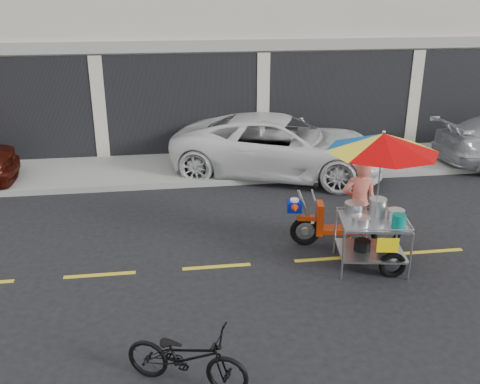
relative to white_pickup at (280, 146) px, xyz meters
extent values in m
plane|color=black|center=(-0.13, -4.70, -0.76)|extent=(90.00, 90.00, 0.00)
cube|color=gray|center=(-0.13, 0.80, -0.68)|extent=(45.00, 3.00, 0.15)
cube|color=beige|center=(-0.13, 5.80, 3.24)|extent=(36.00, 8.00, 8.00)
cube|color=black|center=(-0.13, 1.77, 0.69)|extent=(35.28, 0.06, 2.90)
cube|color=gray|center=(-0.13, 1.75, 2.34)|extent=(36.00, 0.12, 0.30)
cube|color=gold|center=(-0.13, -4.70, -0.76)|extent=(42.00, 0.10, 0.01)
imported|color=white|center=(0.00, 0.00, 0.00)|extent=(6.00, 4.30, 1.52)
imported|color=black|center=(-2.79, -7.58, -0.35)|extent=(1.65, 1.15, 0.82)
torus|color=black|center=(-0.39, -4.08, -0.48)|extent=(0.59, 0.21, 0.58)
torus|color=black|center=(1.10, -4.34, -0.48)|extent=(0.59, 0.21, 0.58)
cylinder|color=#9EA0A5|center=(-0.39, -4.08, -0.48)|extent=(0.15, 0.08, 0.14)
cylinder|color=#9EA0A5|center=(1.10, -4.34, -0.48)|extent=(0.15, 0.08, 0.14)
cube|color=#B32E08|center=(-0.39, -4.08, -0.20)|extent=(0.34, 0.17, 0.08)
cylinder|color=#9EA0A5|center=(-0.39, -4.08, -0.05)|extent=(0.37, 0.11, 0.82)
cube|color=#B32E08|center=(-0.14, -4.13, -0.20)|extent=(0.18, 0.36, 0.61)
cube|color=#B32E08|center=(0.31, -4.20, -0.44)|extent=(0.84, 0.42, 0.08)
cube|color=#B32E08|center=(0.76, -4.28, -0.20)|extent=(0.79, 0.39, 0.40)
cube|color=black|center=(0.66, -4.26, 0.03)|extent=(0.69, 0.35, 0.10)
cylinder|color=#9EA0A5|center=(-0.27, -4.10, 0.25)|extent=(0.13, 0.55, 0.04)
sphere|color=black|center=(-0.18, -3.91, 0.37)|extent=(0.10, 0.10, 0.10)
cylinder|color=white|center=(-0.27, -4.10, -0.27)|extent=(0.14, 0.14, 0.05)
cube|color=#041280|center=(-0.61, -4.04, 0.03)|extent=(0.30, 0.26, 0.20)
cylinder|color=white|center=(-0.61, -4.04, 0.15)|extent=(0.19, 0.19, 0.05)
cone|color=#B32E08|center=(-0.64, -4.21, 0.05)|extent=(0.22, 0.25, 0.18)
torus|color=black|center=(0.76, -5.46, -0.54)|extent=(0.48, 0.18, 0.46)
cylinder|color=#9EA0A5|center=(-0.11, -5.41, -0.33)|extent=(0.04, 0.04, 0.86)
cylinder|color=#9EA0A5|center=(0.05, -4.52, -0.33)|extent=(0.04, 0.04, 0.86)
cylinder|color=#9EA0A5|center=(0.99, -5.60, -0.33)|extent=(0.04, 0.04, 0.86)
cylinder|color=#9EA0A5|center=(1.14, -4.71, -0.33)|extent=(0.04, 0.04, 0.86)
cube|color=#9EA0A5|center=(0.52, -5.06, -0.46)|extent=(1.25, 1.09, 0.03)
cube|color=#9EA0A5|center=(0.52, -5.06, 0.10)|extent=(1.25, 1.09, 0.04)
cylinder|color=#9EA0A5|center=(0.44, -5.51, 0.16)|extent=(1.10, 0.21, 0.02)
cylinder|color=#9EA0A5|center=(0.60, -4.61, 0.16)|extent=(1.10, 0.21, 0.02)
cylinder|color=#9EA0A5|center=(-0.03, -4.97, 0.16)|extent=(0.18, 0.90, 0.02)
cylinder|color=#9EA0A5|center=(1.07, -5.15, 0.16)|extent=(0.18, 0.90, 0.02)
cylinder|color=#9EA0A5|center=(0.60, -4.61, -0.46)|extent=(0.17, 0.75, 0.04)
cylinder|color=#9EA0A5|center=(0.60, -4.61, 0.05)|extent=(0.17, 0.75, 0.04)
cube|color=yellow|center=(0.59, -5.56, -0.10)|extent=(0.35, 0.08, 0.25)
cylinder|color=#B7B7BC|center=(0.25, -4.81, 0.23)|extent=(0.38, 0.38, 0.22)
cylinder|color=#B7B7BC|center=(0.66, -4.86, 0.27)|extent=(0.34, 0.34, 0.29)
cylinder|color=#B7B7BC|center=(0.91, -5.08, 0.20)|extent=(0.32, 0.32, 0.16)
cylinder|color=#B7B7BC|center=(0.24, -5.20, 0.18)|extent=(0.35, 0.35, 0.13)
cylinder|color=#077065|center=(0.82, -5.37, 0.23)|extent=(0.26, 0.26, 0.22)
cylinder|color=black|center=(0.37, -5.03, -0.35)|extent=(0.33, 0.33, 0.18)
cylinder|color=black|center=(0.77, -5.10, -0.36)|extent=(0.28, 0.28, 0.16)
cylinder|color=#9EA0A5|center=(0.59, -4.97, 0.86)|extent=(0.03, 0.03, 1.52)
sphere|color=#9EA0A5|center=(0.59, -4.97, 1.64)|extent=(0.06, 0.06, 0.06)
imported|color=#EA6F5A|center=(0.56, -4.25, 0.10)|extent=(0.69, 0.51, 1.71)
camera|label=1|loc=(-2.91, -12.93, 3.84)|focal=40.00mm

